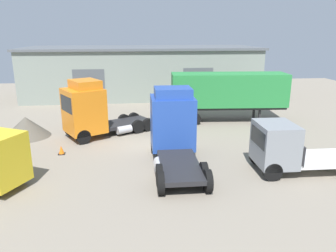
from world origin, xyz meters
The scene contains 8 objects.
ground_plane centered at (0.00, 0.00, 0.00)m, with size 60.00×60.00×0.00m, color gray.
warehouse_building centered at (0.00, 18.64, 2.80)m, with size 26.22×9.79×5.59m.
tractor_unit_orange centered at (-4.32, 2.78, 1.93)m, with size 6.65×5.19×4.10m.
container_trailer_green centered at (6.50, 6.01, 2.54)m, with size 9.52×3.19×3.98m.
flatbed_truck_grey centered at (7.01, -4.51, 1.29)m, with size 7.49×2.63×2.68m.
tractor_unit_blue centered at (0.90, -1.93, 1.96)m, with size 2.60×6.73×4.17m.
gravel_pile centered at (-8.96, 3.46, 0.72)m, with size 3.29×3.29×1.45m.
traffic_cone centered at (-5.82, -0.47, 0.25)m, with size 0.40×0.40×0.55m.
Camera 1 is at (-1.51, -19.94, 7.23)m, focal length 35.00 mm.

